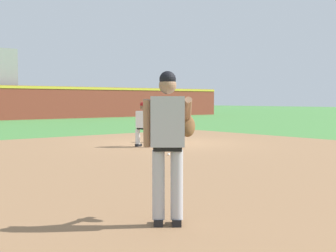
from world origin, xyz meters
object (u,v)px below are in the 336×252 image
first_baseman (171,122)px  first_base_bag (168,142)px  baserunner (143,122)px  pitcher (169,138)px  baseball (169,155)px

first_baseman → first_base_bag: bearing=-157.4°
first_baseman → baserunner: 1.85m
baserunner → pitcher: bearing=-124.4°
first_base_bag → baserunner: size_ratio=0.26×
baseball → baserunner: (0.89, 2.37, 0.76)m
pitcher → baserunner: (5.33, 7.77, -0.27)m
first_base_bag → first_baseman: bearing=22.6°
pitcher → first_baseman: bearing=50.1°
baseball → first_base_bag: bearing=50.7°
first_base_bag → baseball: (-2.41, -2.95, -0.01)m
baserunner → baseball: bearing=-110.5°
pitcher → first_baseman: pitcher is taller
baseball → baserunner: size_ratio=0.05×
pitcher → first_base_bag: bearing=50.6°
baseball → first_baseman: (2.61, 3.03, 0.69)m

